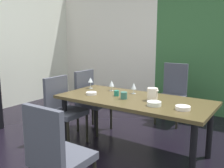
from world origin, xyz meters
name	(u,v)px	position (x,y,z in m)	size (l,w,h in m)	color
ground_plane	(77,152)	(0.00, 0.00, -0.01)	(5.42, 5.35, 0.02)	black
back_panel_interior	(106,43)	(-1.39, 2.63, 1.33)	(2.64, 0.10, 2.66)	white
dining_table	(133,104)	(0.60, 0.42, 0.63)	(1.95, 0.90, 0.71)	#4F4124
chair_head_near	(56,153)	(0.64, -0.96, 0.53)	(0.44, 0.44, 0.95)	#454854
chair_left_far	(90,97)	(-0.35, 0.72, 0.53)	(0.45, 0.44, 0.95)	#454854
chair_left_near	(63,107)	(-0.34, 0.11, 0.52)	(0.45, 0.44, 0.93)	#454854
chair_head_far	(173,91)	(0.61, 1.80, 0.56)	(0.44, 0.45, 1.03)	#454854
wine_glass_right	(90,80)	(-0.25, 0.61, 0.83)	(0.08, 0.08, 0.16)	silver
wine_glass_north	(112,83)	(0.12, 0.64, 0.82)	(0.08, 0.08, 0.15)	silver
wine_glass_left	(134,86)	(0.47, 0.65, 0.82)	(0.07, 0.07, 0.15)	silver
serving_bowl_rear	(91,93)	(0.03, 0.28, 0.73)	(0.15, 0.15, 0.04)	white
serving_bowl_east	(154,104)	(0.97, 0.24, 0.74)	(0.16, 0.16, 0.05)	white
serving_bowl_west	(183,108)	(1.29, 0.27, 0.73)	(0.16, 0.16, 0.04)	white
cup_south	(124,95)	(0.52, 0.32, 0.76)	(0.08, 0.08, 0.09)	#366E61
cup_center	(116,93)	(0.35, 0.41, 0.75)	(0.07, 0.07, 0.07)	#217C67
pitcher_near_window	(153,94)	(0.85, 0.45, 0.79)	(0.15, 0.13, 0.16)	white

